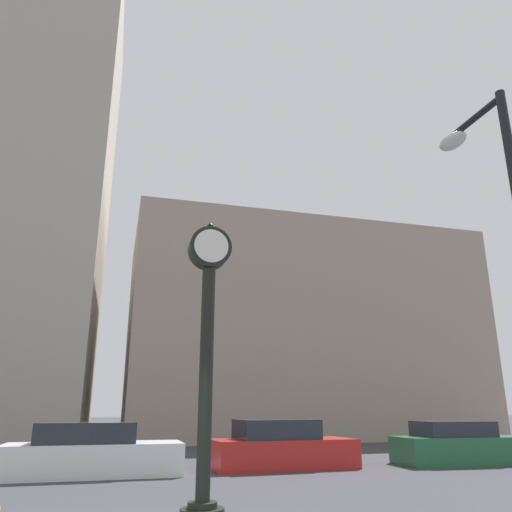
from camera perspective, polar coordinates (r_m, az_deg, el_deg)
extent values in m
cube|color=gray|center=(33.53, 4.55, -9.12)|extent=(21.47, 12.00, 12.59)
cylinder|color=black|center=(9.47, -6.18, -27.10)|extent=(0.76, 0.76, 0.12)
cylinder|color=black|center=(9.46, -6.15, -26.45)|extent=(0.50, 0.50, 0.10)
cylinder|color=black|center=(9.34, -5.74, -13.65)|extent=(0.25, 0.25, 4.10)
cylinder|color=black|center=(9.79, -5.32, 0.84)|extent=(0.81, 0.37, 0.81)
cylinder|color=white|center=(9.61, -5.11, 1.18)|extent=(0.67, 0.02, 0.67)
cylinder|color=white|center=(9.97, -5.52, 0.51)|extent=(0.67, 0.02, 0.67)
sphere|color=black|center=(9.94, -5.25, 3.40)|extent=(0.12, 0.12, 0.12)
cube|color=silver|center=(15.10, -18.06, -21.23)|extent=(4.67, 1.82, 0.83)
cube|color=#232833|center=(15.07, -18.74, -18.56)|extent=(2.57, 1.60, 0.54)
cube|color=red|center=(16.24, 3.12, -21.62)|extent=(4.44, 2.02, 0.84)
cube|color=#232833|center=(16.12, 2.32, -19.17)|extent=(2.47, 1.70, 0.56)
cube|color=#236038|center=(18.62, 22.34, -19.85)|extent=(4.29, 1.98, 0.85)
cube|color=#232833|center=(18.47, 21.54, -17.89)|extent=(2.39, 1.66, 0.48)
cylinder|color=black|center=(9.37, 23.72, 14.23)|extent=(0.11, 1.20, 0.11)
ellipsoid|color=silver|center=(9.72, 21.57, 12.10)|extent=(0.36, 0.60, 0.24)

